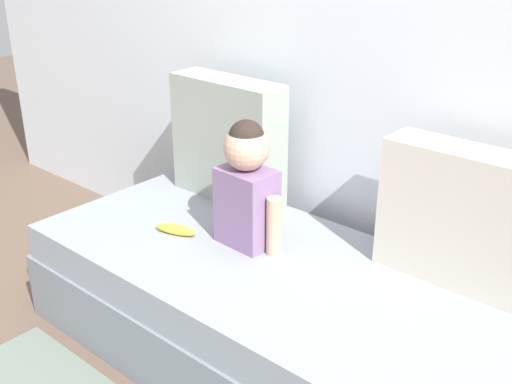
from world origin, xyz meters
TOP-DOWN VIEW (x-y plane):
  - ground_plane at (0.00, 0.00)m, footprint 12.00×12.00m
  - back_wall at (0.00, 0.55)m, footprint 5.12×0.10m
  - couch at (0.00, 0.00)m, footprint 1.92×0.84m
  - throw_pillow_left at (-0.53, 0.32)m, footprint 0.51×0.16m
  - throw_pillow_right at (0.53, 0.32)m, footprint 0.58×0.16m
  - toddler at (-0.19, 0.06)m, footprint 0.31×0.16m
  - banana at (-0.43, -0.07)m, footprint 0.18×0.10m

SIDE VIEW (x-z plane):
  - ground_plane at x=0.00m, z-range 0.00..0.00m
  - couch at x=0.00m, z-range 0.00..0.41m
  - banana at x=-0.43m, z-range 0.42..0.46m
  - throw_pillow_right at x=0.53m, z-range 0.42..0.87m
  - toddler at x=-0.19m, z-range 0.42..0.89m
  - throw_pillow_left at x=-0.53m, z-range 0.42..0.93m
  - back_wall at x=0.00m, z-range 0.00..2.22m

